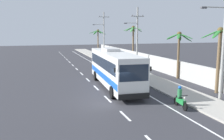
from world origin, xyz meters
The scene contains 14 objects.
ground_plane centered at (0.00, 0.00, 0.00)m, with size 160.00×160.00×0.00m, color #303035.
sidewalk_kerb centered at (6.80, 10.00, 0.07)m, with size 3.20×90.00×0.14m, color #A8A399.
lane_markings centered at (2.40, 14.42, 0.00)m, with size 3.88×71.00×0.01m.
boundary_wall centered at (10.60, 14.00, 1.01)m, with size 0.24×60.00×2.02m, color #B2B2AD.
coach_bus_foreground centered at (1.87, 5.08, 1.96)m, with size 3.40×12.26×3.76m.
motorcycle_beside_bus centered at (4.34, 13.51, 0.65)m, with size 0.56×1.96×1.59m.
motorcycle_trailing centered at (4.44, -2.80, 0.65)m, with size 0.56×1.96×1.60m.
utility_pole_nearest centered at (8.50, -2.07, 5.14)m, with size 3.48×0.24×9.59m.
utility_pole_mid centered at (8.71, 15.86, 4.74)m, with size 3.08×0.24×8.91m.
utility_pole_far centered at (8.41, 33.78, 5.10)m, with size 3.68×0.24×9.54m.
palm_nearest centered at (10.65, 22.16, 4.72)m, with size 3.49×3.28×6.41m.
palm_second centered at (9.94, 0.01, 4.13)m, with size 3.19×3.36×5.87m.
palm_third centered at (8.02, 37.28, 4.48)m, with size 4.11×3.81×5.87m.
palm_fourth centered at (10.27, 6.98, 4.11)m, with size 3.31×3.16×5.46m.
Camera 1 is at (-5.30, -17.82, 5.55)m, focal length 39.23 mm.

